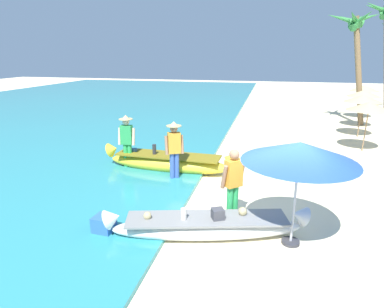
% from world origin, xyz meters
% --- Properties ---
extents(ground_plane, '(80.00, 80.00, 0.00)m').
position_xyz_m(ground_plane, '(0.00, 0.00, 0.00)').
color(ground_plane, beige).
extents(sea, '(24.00, 56.00, 0.10)m').
position_xyz_m(sea, '(-13.88, 8.00, 0.05)').
color(sea, teal).
rests_on(sea, ground).
extents(boat_white_foreground, '(4.16, 1.70, 0.72)m').
position_xyz_m(boat_white_foreground, '(-1.09, -0.81, 0.25)').
color(boat_white_foreground, white).
rests_on(boat_white_foreground, ground).
extents(boat_yellow_midground, '(4.30, 0.92, 0.89)m').
position_xyz_m(boat_yellow_midground, '(-3.05, 2.75, 0.32)').
color(boat_yellow_midground, yellow).
rests_on(boat_yellow_midground, ground).
extents(person_vendor_hatted, '(0.58, 0.46, 1.81)m').
position_xyz_m(person_vendor_hatted, '(-2.62, 2.04, 1.05)').
color(person_vendor_hatted, '#3D5BA8').
rests_on(person_vendor_hatted, ground).
extents(person_tourist_customer, '(0.54, 0.52, 1.71)m').
position_xyz_m(person_tourist_customer, '(-0.66, -0.06, 0.97)').
color(person_tourist_customer, green).
rests_on(person_tourist_customer, ground).
extents(person_vendor_assistant, '(0.57, 0.44, 1.81)m').
position_xyz_m(person_vendor_assistant, '(-4.38, 2.64, 1.05)').
color(person_vendor_assistant, green).
rests_on(person_vendor_assistant, ground).
extents(patio_umbrella_large, '(2.15, 2.15, 2.11)m').
position_xyz_m(patio_umbrella_large, '(0.59, -0.64, 1.91)').
color(patio_umbrella_large, '#B7B7BC').
rests_on(patio_umbrella_large, ground).
extents(parasol_row_0, '(1.60, 1.60, 1.91)m').
position_xyz_m(parasol_row_0, '(3.64, 6.77, 1.75)').
color(parasol_row_0, '#8E6B47').
rests_on(parasol_row_0, ground).
extents(parasol_row_1, '(1.60, 1.60, 1.91)m').
position_xyz_m(parasol_row_1, '(4.00, 9.16, 1.75)').
color(parasol_row_1, '#8E6B47').
rests_on(parasol_row_1, ground).
extents(parasol_row_2, '(1.60, 1.60, 1.91)m').
position_xyz_m(parasol_row_2, '(4.53, 11.29, 1.75)').
color(parasol_row_2, '#8E6B47').
rests_on(parasol_row_2, ground).
extents(parasol_row_3, '(1.60, 1.60, 1.91)m').
position_xyz_m(parasol_row_3, '(5.22, 13.99, 1.75)').
color(parasol_row_3, '#8E6B47').
rests_on(parasol_row_3, ground).
extents(palm_tree_mid_cluster, '(2.52, 2.66, 5.75)m').
position_xyz_m(palm_tree_mid_cluster, '(3.93, 12.02, 4.61)').
color(palm_tree_mid_cluster, brown).
rests_on(palm_tree_mid_cluster, ground).
extents(cooler_box, '(0.44, 0.41, 0.43)m').
position_xyz_m(cooler_box, '(-3.19, -1.23, 0.22)').
color(cooler_box, blue).
rests_on(cooler_box, ground).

